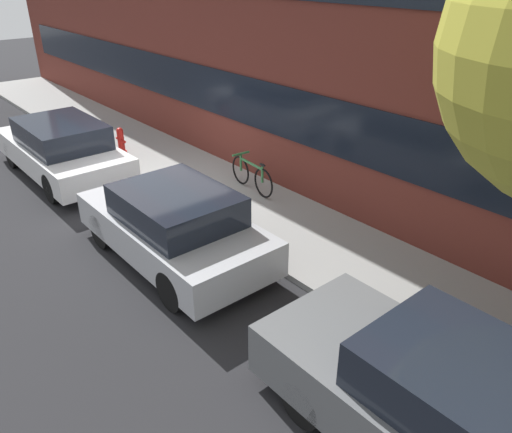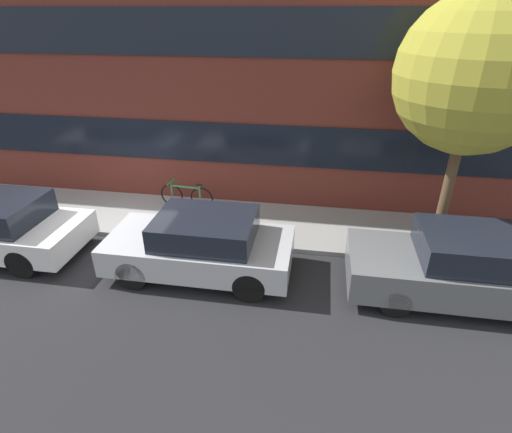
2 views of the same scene
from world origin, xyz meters
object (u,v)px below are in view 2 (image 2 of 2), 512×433
object	(u,v)px
parked_car_silver	(201,245)
fire_hydrant	(27,203)
parked_car_grey	(472,268)
bicycle	(186,195)
street_tree	(475,75)

from	to	relation	value
parked_car_silver	fire_hydrant	xyz separation A→B (m)	(-5.35, 1.65, -0.22)
fire_hydrant	parked_car_grey	bearing A→B (deg)	-8.79
parked_car_grey	bicycle	size ratio (longest dim) A/B	2.93
parked_car_silver	parked_car_grey	bearing A→B (deg)	-180.00
fire_hydrant	bicycle	distance (m)	4.25
parked_car_grey	fire_hydrant	xyz separation A→B (m)	(-10.70, 1.65, -0.24)
parked_car_grey	fire_hydrant	distance (m)	10.83
bicycle	street_tree	world-z (taller)	street_tree
parked_car_silver	fire_hydrant	world-z (taller)	parked_car_silver
parked_car_grey	street_tree	world-z (taller)	street_tree
parked_car_silver	street_tree	xyz separation A→B (m)	(5.12, 1.68, 3.28)
parked_car_silver	parked_car_grey	size ratio (longest dim) A/B	0.85
parked_car_grey	bicycle	xyz separation A→B (m)	(-6.59, 2.74, -0.21)
fire_hydrant	street_tree	distance (m)	11.04
parked_car_silver	bicycle	xyz separation A→B (m)	(-1.24, 2.74, -0.19)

